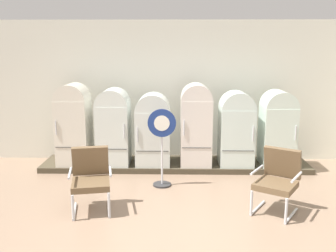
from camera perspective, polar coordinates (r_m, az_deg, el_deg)
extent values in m
cube|color=#8B715B|center=(5.00, 1.06, -17.14)|extent=(12.00, 10.00, 0.05)
cube|color=silver|center=(8.09, 1.14, 5.20)|extent=(11.76, 0.12, 2.92)
cube|color=#47443F|center=(8.03, 1.17, 13.09)|extent=(11.76, 0.07, 0.06)
cube|color=#453D2C|center=(7.76, 1.10, -5.72)|extent=(5.29, 0.95, 0.10)
cube|color=silver|center=(7.73, -13.81, -0.85)|extent=(0.61, 0.64, 1.28)
cylinder|color=silver|center=(7.62, -14.05, 3.84)|extent=(0.61, 0.62, 0.61)
cube|color=#383838|center=(7.48, -14.35, -3.11)|extent=(0.56, 0.01, 0.01)
cylinder|color=silver|center=(7.45, -16.34, -0.25)|extent=(0.02, 0.02, 0.28)
cube|color=silver|center=(7.58, -8.07, -1.25)|extent=(0.63, 0.65, 1.18)
cylinder|color=silver|center=(7.47, -8.20, 3.15)|extent=(0.63, 0.64, 0.63)
cube|color=#383838|center=(7.32, -8.43, -3.45)|extent=(0.58, 0.01, 0.01)
cylinder|color=silver|center=(7.19, -6.54, -0.79)|extent=(0.02, 0.02, 0.28)
cube|color=silver|center=(7.50, -2.21, -1.72)|extent=(0.66, 0.62, 1.07)
cylinder|color=silver|center=(7.39, -2.25, 2.31)|extent=(0.66, 0.61, 0.66)
cube|color=#383838|center=(7.24, -2.34, -3.78)|extent=(0.61, 0.01, 0.01)
cylinder|color=silver|center=(7.17, -4.54, -1.32)|extent=(0.02, 0.02, 0.28)
cube|color=silver|center=(7.50, 4.19, -0.88)|extent=(0.60, 0.68, 1.29)
cylinder|color=silver|center=(7.38, 4.27, 4.00)|extent=(0.60, 0.66, 0.60)
cube|color=#383838|center=(7.22, 4.30, -3.27)|extent=(0.55, 0.01, 0.01)
cylinder|color=silver|center=(7.11, 2.44, -0.29)|extent=(0.02, 0.02, 0.28)
cube|color=silver|center=(7.57, 10.12, -1.57)|extent=(0.65, 0.62, 1.12)
cylinder|color=silver|center=(7.47, 10.28, 2.60)|extent=(0.65, 0.61, 0.65)
cube|color=#383838|center=(7.32, 10.44, -3.67)|extent=(0.60, 0.01, 0.01)
cylinder|color=silver|center=(7.28, 12.61, -1.14)|extent=(0.02, 0.02, 0.28)
cube|color=silver|center=(7.76, 15.97, -1.41)|extent=(0.62, 0.66, 1.15)
cylinder|color=silver|center=(7.65, 16.22, 2.78)|extent=(0.62, 0.65, 0.62)
cube|color=#383838|center=(7.49, 16.53, -3.54)|extent=(0.57, 0.01, 0.01)
cylinder|color=silver|center=(7.47, 18.54, -0.99)|extent=(0.02, 0.02, 0.28)
cylinder|color=silver|center=(5.91, -13.72, -12.26)|extent=(0.15, 0.57, 0.04)
cylinder|color=silver|center=(5.59, -13.97, -11.68)|extent=(0.05, 0.05, 0.36)
cylinder|color=silver|center=(5.89, -8.77, -12.11)|extent=(0.15, 0.57, 0.04)
cylinder|color=silver|center=(5.57, -8.76, -11.53)|extent=(0.05, 0.05, 0.36)
cube|color=brown|center=(5.74, -11.41, -8.50)|extent=(0.63, 0.62, 0.09)
cube|color=brown|center=(5.91, -11.47, -5.08)|extent=(0.56, 0.27, 0.46)
cylinder|color=silver|center=(5.70, -14.39, -6.83)|extent=(0.13, 0.47, 0.04)
cylinder|color=silver|center=(5.68, -8.57, -6.64)|extent=(0.13, 0.47, 0.04)
cylinder|color=silver|center=(6.01, 13.23, -11.79)|extent=(0.34, 0.51, 0.04)
cylinder|color=silver|center=(5.71, 12.36, -11.09)|extent=(0.06, 0.06, 0.36)
cylinder|color=silver|center=(5.88, 17.89, -12.63)|extent=(0.34, 0.51, 0.04)
cylinder|color=silver|center=(5.57, 17.24, -11.97)|extent=(0.06, 0.06, 0.36)
cube|color=brown|center=(5.79, 15.75, -8.55)|extent=(0.73, 0.73, 0.09)
cube|color=brown|center=(5.95, 16.72, -5.25)|extent=(0.54, 0.43, 0.46)
cylinder|color=silver|center=(5.81, 13.15, -6.39)|extent=(0.28, 0.42, 0.04)
cylinder|color=silver|center=(5.66, 18.64, -7.23)|extent=(0.28, 0.42, 0.04)
cylinder|color=#2D2D30|center=(6.78, -0.86, -8.72)|extent=(0.32, 0.32, 0.03)
cylinder|color=silver|center=(6.60, -0.88, -4.16)|extent=(0.04, 0.04, 1.09)
cylinder|color=navy|center=(6.45, -0.90, 0.44)|extent=(0.48, 0.02, 0.48)
cylinder|color=white|center=(6.44, -0.91, 0.42)|extent=(0.27, 0.00, 0.27)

